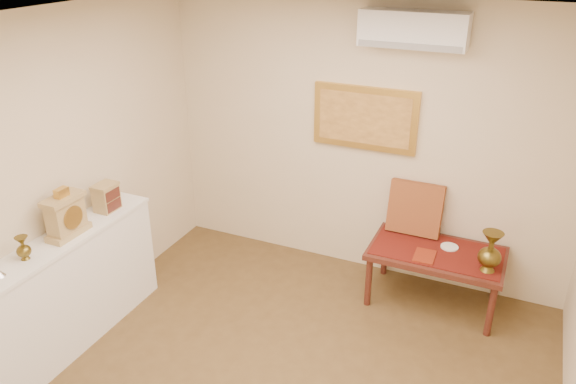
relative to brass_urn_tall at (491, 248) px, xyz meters
The scene contains 15 objects.
ceiling 2.89m from the brass_urn_tall, 127.00° to the right, with size 4.50×4.50×0.00m, color silver.
wall_back 1.51m from the brass_urn_tall, 158.08° to the left, with size 4.00×0.02×2.70m, color beige.
wall_left 3.77m from the brass_urn_tall, 152.39° to the right, with size 0.02×4.50×2.70m, color beige.
brass_urn_small 3.70m from the brass_urn_tall, 148.04° to the right, with size 0.11×0.11×0.24m, color brown, non-canonical shape.
table_cloth 0.53m from the brass_urn_tall, 161.20° to the left, with size 1.14×0.59×0.01m, color #5F160F.
brass_urn_tall is the anchor object (origin of this frame).
plate 0.49m from the brass_urn_tall, 144.80° to the left, with size 0.16×0.16×0.01m, color white.
menu 0.58m from the brass_urn_tall, behind, with size 0.18×0.25×0.01m, color maroon.
cushion 0.84m from the brass_urn_tall, 150.51° to the left, with size 0.50×0.10×0.50m, color maroon.
display_ledge 3.58m from the brass_urn_tall, 151.09° to the right, with size 0.37×2.02×0.98m.
mantel_clock 3.48m from the brass_urn_tall, 153.56° to the right, with size 0.17×0.36×0.41m.
wooden_chest 3.30m from the brass_urn_tall, 161.25° to the right, with size 0.16×0.21×0.24m.
low_table 0.56m from the brass_urn_tall, 161.20° to the left, with size 1.20×0.70×0.55m.
painting 1.62m from the brass_urn_tall, 159.11° to the left, with size 1.00×0.06×0.60m.
ac_unit 1.94m from the brass_urn_tall, 156.49° to the left, with size 0.90×0.25×0.30m.
Camera 1 is at (1.41, -2.68, 3.18)m, focal length 35.00 mm.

